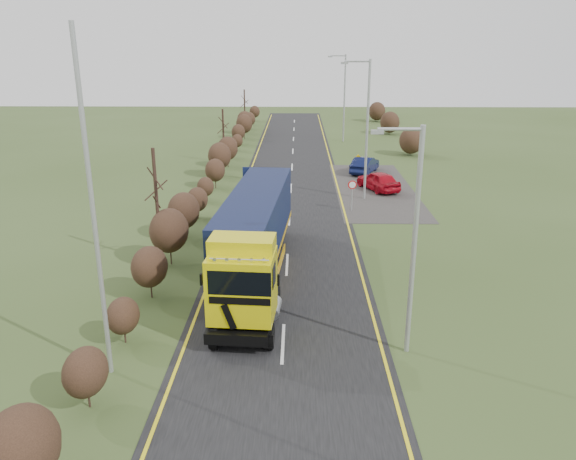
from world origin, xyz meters
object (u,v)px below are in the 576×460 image
at_px(car_blue_sedan, 365,165).
at_px(speed_sign, 352,190).
at_px(car_red_hatchback, 378,181).
at_px(lorry, 254,233).
at_px(streetlight_near, 412,234).

relative_size(car_blue_sedan, speed_sign, 2.05).
bearing_deg(car_red_hatchback, car_blue_sedan, -110.00).
relative_size(lorry, streetlight_near, 1.77).
bearing_deg(speed_sign, lorry, -116.25).
bearing_deg(streetlight_near, car_red_hatchback, 84.60).
bearing_deg(car_red_hatchback, lorry, 40.91).
bearing_deg(car_blue_sedan, car_red_hatchback, 115.73).
bearing_deg(speed_sign, streetlight_near, -89.05).
relative_size(car_red_hatchback, car_blue_sedan, 1.00).
height_order(streetlight_near, speed_sign, streetlight_near).
height_order(lorry, streetlight_near, streetlight_near).
distance_m(lorry, car_blue_sedan, 24.77).
xyz_separation_m(car_blue_sedan, speed_sign, (-2.20, -11.82, 0.75)).
height_order(car_blue_sedan, speed_sign, speed_sign).
relative_size(car_red_hatchback, streetlight_near, 0.52).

